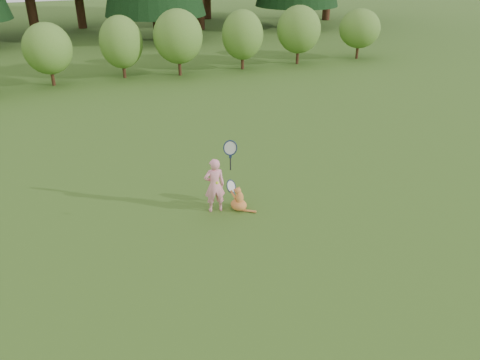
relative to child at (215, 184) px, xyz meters
name	(u,v)px	position (x,y,z in m)	size (l,w,h in m)	color
ground	(247,228)	(0.33, -0.93, -0.65)	(100.00, 100.00, 0.00)	#284E16
shrub_row	(118,48)	(0.33, 12.07, 0.75)	(28.00, 3.00, 2.80)	#4C7B26
child	(215,184)	(0.00, 0.00, 0.00)	(0.70, 0.41, 1.85)	pink
cat	(238,198)	(0.48, -0.14, -0.37)	(0.54, 0.84, 0.72)	#B46E22
tennis_ball	(217,183)	(-0.28, -0.86, 0.49)	(0.06, 0.06, 0.06)	yellow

